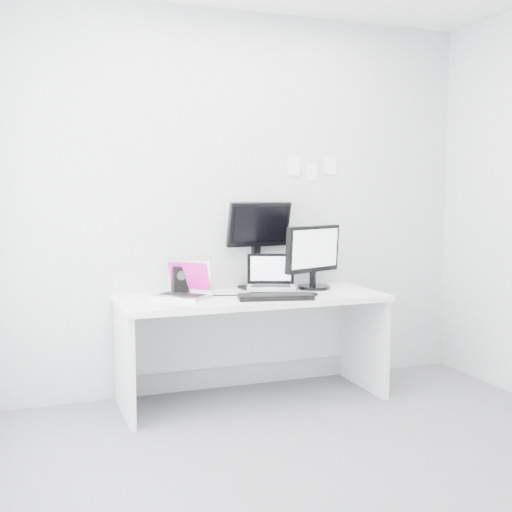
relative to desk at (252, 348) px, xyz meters
name	(u,v)px	position (x,y,z in m)	size (l,w,h in m)	color
ground	(336,474)	(0.00, -1.25, -0.36)	(3.60, 3.60, 0.00)	#5C5C61
back_wall	(236,203)	(0.00, 0.35, 0.99)	(3.60, 3.60, 0.00)	#B7B9BB
desk	(252,348)	(0.00, 0.00, 0.00)	(1.80, 0.70, 0.73)	white
macbook	(181,278)	(-0.48, 0.06, 0.50)	(0.35, 0.26, 0.26)	#B3B3B7
speaker	(180,280)	(-0.46, 0.19, 0.46)	(0.10, 0.10, 0.20)	black
dell_laptop	(271,273)	(0.15, 0.05, 0.50)	(0.33, 0.26, 0.28)	#BABCC2
rear_monitor	(258,244)	(0.15, 0.29, 0.69)	(0.48, 0.17, 0.65)	black
samsung_monitor	(314,256)	(0.52, 0.13, 0.60)	(0.52, 0.24, 0.47)	black
keyboard	(276,297)	(0.09, -0.20, 0.38)	(0.49, 0.17, 0.03)	black
mouse	(311,294)	(0.35, -0.19, 0.38)	(0.10, 0.06, 0.03)	black
wall_note_0	(294,166)	(0.45, 0.34, 1.26)	(0.10, 0.00, 0.14)	white
wall_note_1	(312,172)	(0.60, 0.34, 1.22)	(0.09, 0.00, 0.13)	white
wall_note_2	(330,165)	(0.75, 0.34, 1.26)	(0.10, 0.00, 0.14)	white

